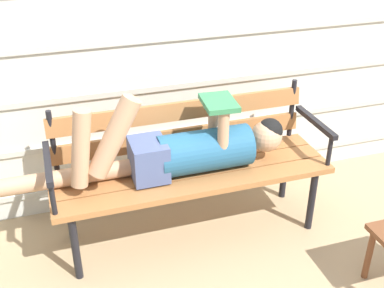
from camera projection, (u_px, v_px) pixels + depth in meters
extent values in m
plane|color=tan|center=(198.00, 244.00, 2.99)|extent=(12.00, 12.00, 0.00)
cube|color=beige|center=(166.00, 10.00, 2.91)|extent=(4.90, 0.06, 2.56)
cube|color=#B7B7AD|center=(171.00, 172.00, 3.43)|extent=(4.90, 0.02, 0.04)
cube|color=#B7B7AD|center=(170.00, 131.00, 3.27)|extent=(4.90, 0.02, 0.04)
cube|color=#B7B7AD|center=(169.00, 87.00, 3.12)|extent=(4.90, 0.02, 0.04)
cube|color=#B7B7AD|center=(168.00, 38.00, 2.96)|extent=(4.90, 0.02, 0.04)
cube|color=#9E6638|center=(200.00, 187.00, 2.75)|extent=(1.65, 0.15, 0.04)
cube|color=#9E6638|center=(192.00, 173.00, 2.88)|extent=(1.65, 0.15, 0.04)
cube|color=#9E6638|center=(184.00, 160.00, 3.02)|extent=(1.65, 0.15, 0.04)
cube|color=#9E6638|center=(181.00, 137.00, 3.02)|extent=(1.58, 0.05, 0.11)
cube|color=#9E6638|center=(180.00, 111.00, 2.93)|extent=(1.58, 0.05, 0.11)
cylinder|color=black|center=(53.00, 142.00, 2.77)|extent=(0.03, 0.03, 0.39)
cylinder|color=black|center=(292.00, 108.00, 3.18)|extent=(0.03, 0.03, 0.39)
cylinder|color=black|center=(75.00, 248.00, 2.65)|extent=(0.04, 0.04, 0.42)
cylinder|color=black|center=(312.00, 200.00, 3.04)|extent=(0.04, 0.04, 0.42)
cylinder|color=black|center=(69.00, 209.00, 2.96)|extent=(0.04, 0.04, 0.42)
cylinder|color=black|center=(284.00, 171.00, 3.34)|extent=(0.04, 0.04, 0.42)
cube|color=black|center=(48.00, 163.00, 2.57)|extent=(0.04, 0.45, 0.03)
cylinder|color=black|center=(53.00, 198.00, 2.46)|extent=(0.03, 0.03, 0.20)
cube|color=black|center=(316.00, 122.00, 2.99)|extent=(0.04, 0.45, 0.03)
cylinder|color=black|center=(330.00, 150.00, 2.89)|extent=(0.03, 0.03, 0.20)
cylinder|color=#23567A|center=(204.00, 150.00, 2.84)|extent=(0.55, 0.25, 0.25)
cube|color=#475684|center=(149.00, 159.00, 2.75)|extent=(0.20, 0.24, 0.22)
sphere|color=tan|center=(266.00, 136.00, 2.93)|extent=(0.19, 0.19, 0.19)
sphere|color=black|center=(270.00, 131.00, 2.92)|extent=(0.16, 0.16, 0.16)
cylinder|color=tan|center=(114.00, 137.00, 2.55)|extent=(0.32, 0.11, 0.46)
cylinder|color=tan|center=(81.00, 149.00, 2.52)|extent=(0.15, 0.09, 0.45)
cylinder|color=tan|center=(57.00, 179.00, 2.69)|extent=(0.86, 0.10, 0.10)
cylinder|color=tan|center=(223.00, 133.00, 2.72)|extent=(0.06, 0.06, 0.28)
cylinder|color=tan|center=(214.00, 121.00, 2.86)|extent=(0.06, 0.06, 0.28)
cube|color=#337A4C|center=(219.00, 103.00, 2.72)|extent=(0.20, 0.26, 0.03)
cylinder|color=brown|center=(369.00, 254.00, 2.67)|extent=(0.04, 0.04, 0.33)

